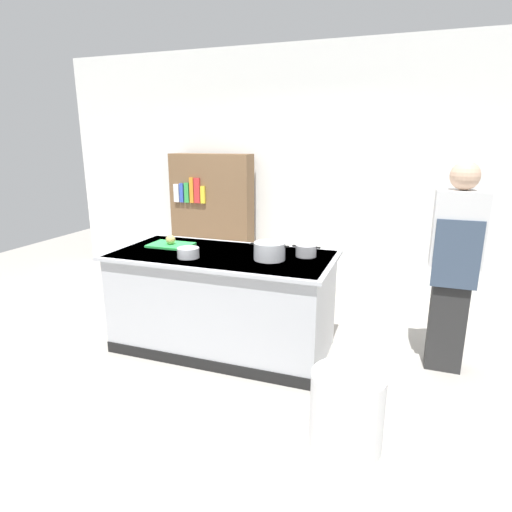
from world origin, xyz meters
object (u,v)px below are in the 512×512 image
Objects in this scene: bookshelf at (212,219)px; onion at (170,240)px; mixing_bowl at (188,253)px; trash_bin at (347,411)px; stock_pot at (270,251)px; person_chef at (454,264)px; sauce_pan at (306,251)px.

onion is at bearing -77.39° from bookshelf.
mixing_bowl is 0.37× the size of trash_bin.
person_chef is (1.45, 0.32, -0.06)m from stock_pot.
onion is 0.05× the size of person_chef.
person_chef reaches higher than bookshelf.
person_chef is at bearing 13.30° from mixing_bowl.
trash_bin is at bearing -51.43° from bookshelf.
sauce_pan is 1.45m from trash_bin.
bookshelf is (-2.22, 2.78, 0.60)m from trash_bin.
person_chef reaches higher than sauce_pan.
bookshelf is at bearing 102.61° from onion.
stock_pot is 0.66× the size of trash_bin.
bookshelf reaches higher than sauce_pan.
mixing_bowl is at bearing -157.93° from sauce_pan.
onion is 0.48× the size of mixing_bowl.
stock_pot is at bearing 88.92° from person_chef.
bookshelf is at bearing 48.33° from person_chef.
bookshelf is (-0.73, 2.01, -0.09)m from mixing_bowl.
stock_pot reaches higher than onion.
mixing_bowl is 1.81m from trash_bin.
person_chef is at bearing 63.49° from trash_bin.
bookshelf is (-2.85, 1.51, -0.06)m from person_chef.
stock_pot reaches higher than sauce_pan.
mixing_bowl is at bearing -40.62° from onion.
trash_bin is (1.84, -1.07, -0.71)m from onion.
sauce_pan is at bearing -44.37° from bookshelf.
trash_bin is (1.49, -0.77, -0.69)m from mixing_bowl.
mixing_bowl reaches higher than trash_bin.
trash_bin is (0.81, -0.94, -0.72)m from stock_pot.
sauce_pan is 0.48× the size of trash_bin.
stock_pot is at bearing -52.61° from bookshelf.
sauce_pan is 1.31× the size of mixing_bowl.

